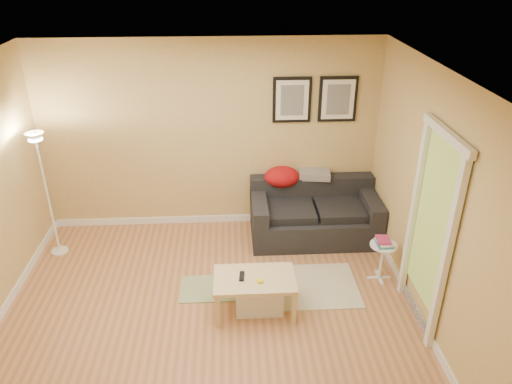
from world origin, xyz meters
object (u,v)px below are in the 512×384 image
(side_table, at_px, (381,262))
(floor_lamp, at_px, (48,199))
(storage_bin, at_px, (259,295))
(book_stack, at_px, (384,241))
(sofa, at_px, (315,212))
(coffee_table, at_px, (255,294))

(side_table, distance_m, floor_lamp, 4.13)
(storage_bin, relative_size, side_table, 1.10)
(book_stack, height_order, floor_lamp, floor_lamp)
(side_table, height_order, book_stack, book_stack)
(storage_bin, xyz_separation_m, book_stack, (1.48, 0.45, 0.36))
(sofa, relative_size, coffee_table, 1.95)
(sofa, distance_m, side_table, 1.19)
(book_stack, bearing_deg, side_table, -92.09)
(sofa, xyz_separation_m, storage_bin, (-0.84, -1.44, -0.21))
(coffee_table, xyz_separation_m, storage_bin, (0.05, 0.04, -0.05))
(side_table, distance_m, book_stack, 0.28)
(side_table, bearing_deg, floor_lamp, 168.81)
(coffee_table, xyz_separation_m, side_table, (1.53, 0.48, 0.02))
(coffee_table, bearing_deg, floor_lamp, 140.95)
(floor_lamp, bearing_deg, book_stack, -11.07)
(coffee_table, height_order, floor_lamp, floor_lamp)
(coffee_table, relative_size, storage_bin, 1.63)
(sofa, distance_m, coffee_table, 1.74)
(coffee_table, bearing_deg, sofa, 47.07)
(storage_bin, distance_m, floor_lamp, 2.89)
(sofa, height_order, floor_lamp, floor_lamp)
(side_table, bearing_deg, coffee_table, -162.55)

